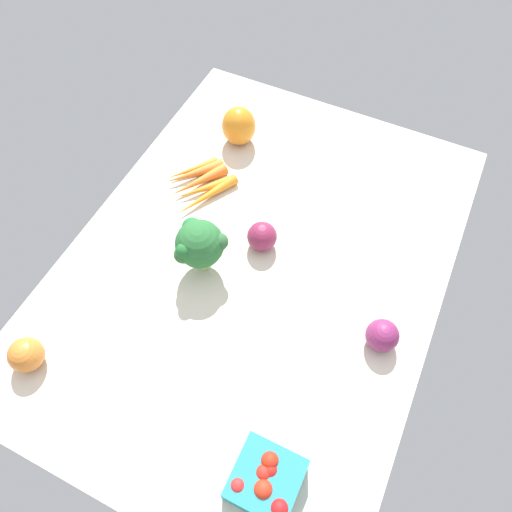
% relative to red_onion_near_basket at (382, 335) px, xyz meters
% --- Properties ---
extents(tablecloth, '(1.04, 0.76, 0.02)m').
position_rel_red_onion_near_basket_xyz_m(tablecloth, '(0.06, 0.29, -0.04)').
color(tablecloth, beige).
rests_on(tablecloth, ground).
extents(red_onion_near_basket, '(0.06, 0.06, 0.06)m').
position_rel_red_onion_near_basket_xyz_m(red_onion_near_basket, '(0.00, 0.00, 0.00)').
color(red_onion_near_basket, '#80275A').
rests_on(red_onion_near_basket, tablecloth).
extents(heirloom_tomato_orange, '(0.06, 0.06, 0.06)m').
position_rel_red_onion_near_basket_xyz_m(heirloom_tomato_orange, '(-0.32, 0.57, 0.00)').
color(heirloom_tomato_orange, orange).
rests_on(heirloom_tomato_orange, tablecloth).
extents(broccoli_head, '(0.10, 0.10, 0.13)m').
position_rel_red_onion_near_basket_xyz_m(broccoli_head, '(0.01, 0.39, 0.05)').
color(broccoli_head, '#A8C972').
rests_on(broccoli_head, tablecloth).
extents(red_onion_center, '(0.06, 0.06, 0.06)m').
position_rel_red_onion_near_basket_xyz_m(red_onion_center, '(0.10, 0.30, 0.00)').
color(red_onion_center, maroon).
rests_on(red_onion_center, tablecloth).
extents(bell_pepper_orange, '(0.11, 0.11, 0.10)m').
position_rel_red_onion_near_basket_xyz_m(bell_pepper_orange, '(0.36, 0.48, 0.02)').
color(bell_pepper_orange, orange).
rests_on(bell_pepper_orange, tablecloth).
extents(carrot_bunch, '(0.20, 0.17, 0.03)m').
position_rel_red_onion_near_basket_xyz_m(carrot_bunch, '(0.19, 0.50, -0.02)').
color(carrot_bunch, orange).
rests_on(carrot_bunch, tablecloth).
extents(berry_basket, '(0.11, 0.11, 0.07)m').
position_rel_red_onion_near_basket_xyz_m(berry_basket, '(-0.32, 0.09, 0.00)').
color(berry_basket, teal).
rests_on(berry_basket, tablecloth).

